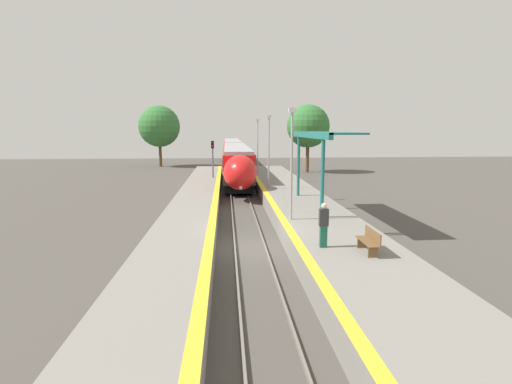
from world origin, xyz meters
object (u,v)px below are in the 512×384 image
lamppost_near (292,157)px  lamppost_far (258,142)px  person_waiting (324,224)px  train (234,155)px  platform_bench (370,240)px  railway_signal (213,159)px  lamppost_mid (269,147)px

lamppost_near → lamppost_far: (0.00, 21.80, 0.00)m
person_waiting → train: bearing=94.0°
platform_bench → railway_signal: (-6.66, 24.25, 1.28)m
person_waiting → lamppost_mid: bearing=91.7°
platform_bench → lamppost_near: size_ratio=0.28×
train → person_waiting: bearing=-86.0°
lamppost_near → lamppost_mid: bearing=90.0°
railway_signal → person_waiting: bearing=-77.8°
lamppost_mid → lamppost_far: bearing=90.0°
railway_signal → lamppost_near: (4.59, -18.44, 1.49)m
train → lamppost_far: size_ratio=8.62×
train → platform_bench: bearing=-83.8°
person_waiting → railway_signal: 23.99m
platform_bench → railway_signal: bearing=105.4°
railway_signal → lamppost_far: size_ratio=0.79×
lamppost_mid → lamppost_far: (0.00, 10.90, 0.00)m
train → person_waiting: size_ratio=27.54×
person_waiting → railway_signal: size_ratio=0.39×
lamppost_near → lamppost_mid: (0.00, 10.90, 0.00)m
train → lamppost_near: bearing=-86.2°
train → lamppost_near: 33.88m
lamppost_near → lamppost_far: same height
lamppost_far → railway_signal: bearing=-143.8°
platform_bench → person_waiting: bearing=152.8°
person_waiting → lamppost_far: (-0.48, 26.80, 2.31)m
platform_bench → lamppost_far: lamppost_far is taller
railway_signal → lamppost_mid: size_ratio=0.79×
train → railway_signal: 15.49m
railway_signal → lamppost_near: lamppost_near is taller
train → railway_signal: bearing=-98.8°
platform_bench → person_waiting: person_waiting is taller
train → person_waiting: 38.84m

